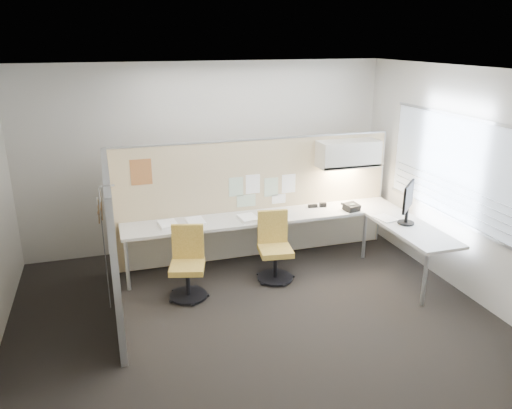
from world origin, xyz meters
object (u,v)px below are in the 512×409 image
object	(u,v)px
desk	(291,225)
chair_left	(188,265)
monitor	(408,201)
phone	(351,207)
chair_right	(274,249)

from	to	relation	value
desk	chair_left	size ratio (longest dim) A/B	4.47
chair_left	monitor	world-z (taller)	monitor
chair_left	phone	world-z (taller)	chair_left
phone	desk	bearing A→B (deg)	164.72
chair_left	monitor	distance (m)	3.01
chair_right	monitor	bearing A→B (deg)	-5.50
desk	monitor	distance (m)	1.62
chair_left	chair_right	distance (m)	1.20
monitor	phone	distance (m)	0.88
chair_left	phone	distance (m)	2.55
chair_right	phone	size ratio (longest dim) A/B	3.66
chair_left	chair_right	xyz separation A→B (m)	(1.20, 0.14, 0.01)
chair_right	phone	bearing A→B (deg)	21.03
desk	monitor	bearing A→B (deg)	-27.97
monitor	phone	xyz separation A→B (m)	(-0.45, 0.71, -0.27)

